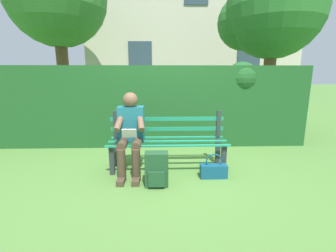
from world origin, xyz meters
TOP-DOWN VIEW (x-y plane):
  - ground at (0.00, 0.00)m, footprint 60.00×60.00m
  - park_bench at (0.00, -0.07)m, footprint 1.79×0.52m
  - person_seated at (0.54, 0.10)m, footprint 0.44×0.73m
  - hedge_backdrop at (0.36, -1.47)m, footprint 6.41×0.79m
  - tree at (-2.83, -3.33)m, footprint 2.69×2.56m
  - building_facade at (-1.25, -7.62)m, footprint 8.45×3.07m
  - backpack at (0.16, 0.56)m, footprint 0.30×0.25m
  - handbag at (-0.64, 0.34)m, footprint 0.38×0.14m
  - tree_far at (3.13, -4.06)m, footprint 2.93×2.79m

SIDE VIEW (x-z plane):
  - ground at x=0.00m, z-range 0.00..0.00m
  - handbag at x=-0.64m, z-range -0.07..0.29m
  - backpack at x=0.16m, z-range -0.01..0.45m
  - park_bench at x=0.00m, z-range -0.01..0.87m
  - person_seated at x=0.54m, z-range 0.04..1.22m
  - hedge_backdrop at x=0.36m, z-range -0.01..1.67m
  - tree at x=-2.83m, z-range 0.85..5.24m
  - tree_far at x=3.13m, z-range 1.02..6.00m
  - building_facade at x=-1.25m, z-range 0.00..7.33m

